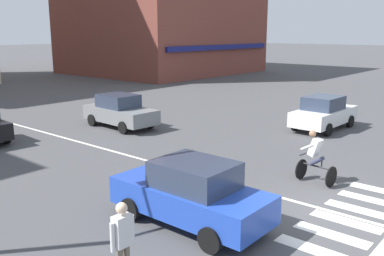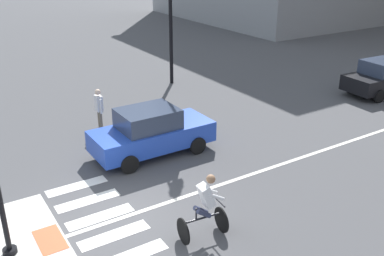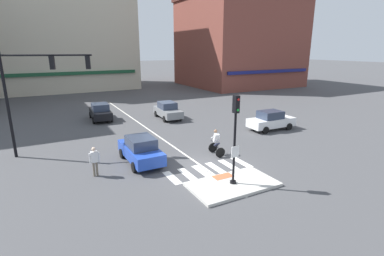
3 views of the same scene
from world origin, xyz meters
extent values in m
plane|color=#474749|center=(0.00, 0.00, 0.00)|extent=(300.00, 300.00, 0.00)
cube|color=beige|center=(0.00, -2.71, 0.07)|extent=(4.45, 2.49, 0.15)
cube|color=#DB5B38|center=(0.00, -1.82, 0.15)|extent=(1.10, 0.60, 0.01)
cylinder|color=black|center=(0.00, -2.71, 0.21)|extent=(0.32, 0.32, 0.12)
cylinder|color=black|center=(0.00, -2.71, 2.03)|extent=(0.12, 0.12, 3.53)
cube|color=white|center=(0.00, -2.79, 1.86)|extent=(0.44, 0.03, 0.56)
cube|color=black|center=(0.00, -2.71, 4.22)|extent=(0.24, 0.28, 0.84)
sphere|color=red|center=(0.00, -2.87, 4.47)|extent=(0.12, 0.12, 0.12)
sphere|color=green|center=(0.00, -2.87, 3.97)|extent=(0.12, 0.12, 0.12)
cube|color=silver|center=(-2.34, -0.39, 0.00)|extent=(0.44, 1.80, 0.01)
cube|color=silver|center=(-1.40, -0.39, 0.00)|extent=(0.44, 1.80, 0.01)
cube|color=silver|center=(-0.47, -0.39, 0.00)|extent=(0.44, 1.80, 0.01)
cube|color=silver|center=(0.47, -0.39, 0.00)|extent=(0.44, 1.80, 0.01)
cube|color=silver|center=(1.40, -0.39, 0.00)|extent=(0.44, 1.80, 0.01)
cube|color=silver|center=(2.34, -0.39, 0.00)|extent=(0.44, 1.80, 0.01)
cube|color=silver|center=(-0.12, 10.00, 0.00)|extent=(0.14, 28.00, 0.01)
cylinder|color=black|center=(-9.91, 7.23, 3.31)|extent=(0.18, 0.18, 6.62)
cylinder|color=black|center=(-7.42, 6.42, 6.37)|extent=(5.00, 1.72, 0.11)
cube|color=black|center=(-7.18, 6.34, 5.92)|extent=(0.34, 0.37, 0.80)
sphere|color=gold|center=(-7.12, 6.50, 5.92)|extent=(0.12, 0.12, 0.12)
cube|color=black|center=(-5.19, 5.69, 5.92)|extent=(0.34, 0.37, 0.80)
sphere|color=gold|center=(-5.14, 5.85, 5.92)|extent=(0.12, 0.12, 0.12)
cube|color=brown|center=(26.12, 31.85, 7.59)|extent=(18.76, 17.13, 15.18)
cube|color=navy|center=(26.12, 23.14, 3.10)|extent=(16.88, 0.30, 0.50)
cube|color=beige|center=(-2.96, 42.54, 10.29)|extent=(21.42, 15.87, 20.58)
cube|color=#194C2D|center=(-2.96, 34.45, 3.10)|extent=(19.27, 0.30, 0.50)
cube|color=black|center=(-3.02, 14.97, 0.65)|extent=(1.94, 4.19, 0.70)
cube|color=#2D384C|center=(-3.03, 14.82, 1.32)|extent=(1.59, 1.98, 0.64)
cylinder|color=black|center=(-3.78, 16.28, 0.30)|extent=(0.21, 0.61, 0.60)
cylinder|color=black|center=(-2.12, 16.19, 0.30)|extent=(0.21, 0.61, 0.60)
cylinder|color=black|center=(-3.93, 13.74, 0.30)|extent=(0.21, 0.61, 0.60)
cylinder|color=black|center=(-2.27, 13.65, 0.30)|extent=(0.21, 0.61, 0.60)
cube|color=white|center=(9.21, 4.43, 0.65)|extent=(4.15, 1.83, 0.70)
cube|color=#2D384C|center=(9.06, 4.44, 1.32)|extent=(1.95, 1.54, 0.64)
cylinder|color=black|center=(10.50, 5.22, 0.30)|extent=(0.61, 0.20, 0.60)
cylinder|color=black|center=(10.45, 3.56, 0.30)|extent=(0.61, 0.20, 0.60)
cylinder|color=black|center=(7.96, 5.31, 0.30)|extent=(0.61, 0.20, 0.60)
cylinder|color=black|center=(7.91, 3.64, 0.30)|extent=(0.61, 0.20, 0.60)
cube|color=#2347B7|center=(-3.10, 2.57, 0.65)|extent=(1.73, 4.11, 0.70)
cube|color=#2D384C|center=(-3.09, 2.42, 1.32)|extent=(1.49, 1.91, 0.64)
cylinder|color=black|center=(-3.94, 3.83, 0.30)|extent=(0.18, 0.60, 0.60)
cylinder|color=black|center=(-2.27, 3.84, 0.30)|extent=(0.18, 0.60, 0.60)
cylinder|color=black|center=(-3.92, 1.29, 0.30)|extent=(0.18, 0.60, 0.60)
cylinder|color=black|center=(-2.25, 1.30, 0.30)|extent=(0.18, 0.60, 0.60)
cube|color=slate|center=(3.01, 12.37, 0.65)|extent=(1.91, 4.18, 0.70)
cube|color=#2D384C|center=(3.02, 12.52, 1.32)|extent=(1.58, 1.97, 0.64)
cylinder|color=black|center=(3.78, 11.06, 0.30)|extent=(0.21, 0.61, 0.60)
cylinder|color=black|center=(2.12, 11.15, 0.30)|extent=(0.21, 0.61, 0.60)
cylinder|color=black|center=(3.91, 13.60, 0.30)|extent=(0.21, 0.61, 0.60)
cylinder|color=black|center=(2.25, 13.69, 0.30)|extent=(0.21, 0.61, 0.60)
cylinder|color=black|center=(1.74, 1.95, 0.33)|extent=(0.66, 0.10, 0.66)
cylinder|color=black|center=(1.64, 0.90, 0.33)|extent=(0.66, 0.10, 0.66)
cylinder|color=black|center=(1.69, 1.43, 0.55)|extent=(0.14, 0.89, 0.05)
cylinder|color=black|center=(1.67, 1.25, 0.73)|extent=(0.04, 0.04, 0.30)
cylinder|color=black|center=(1.74, 1.90, 0.85)|extent=(0.44, 0.08, 0.04)
cylinder|color=#2D334C|center=(1.61, 1.41, 0.73)|extent=(0.16, 0.41, 0.33)
cylinder|color=#2D334C|center=(1.77, 1.40, 0.73)|extent=(0.16, 0.41, 0.33)
cube|color=silver|center=(1.70, 1.51, 1.16)|extent=(0.38, 0.41, 0.60)
sphere|color=#936B4C|center=(1.71, 1.62, 1.57)|extent=(0.22, 0.22, 0.22)
cylinder|color=silver|center=(1.55, 1.70, 1.16)|extent=(0.12, 0.46, 0.31)
cylinder|color=silver|center=(1.87, 1.67, 1.16)|extent=(0.12, 0.46, 0.31)
cylinder|color=#6B6051|center=(-5.84, 1.79, 0.41)|extent=(0.12, 0.12, 0.82)
cylinder|color=#6B6051|center=(-6.00, 1.79, 0.41)|extent=(0.12, 0.12, 0.82)
cube|color=silver|center=(-5.92, 1.79, 1.12)|extent=(0.37, 0.23, 0.60)
cylinder|color=silver|center=(-5.69, 1.79, 1.07)|extent=(0.09, 0.09, 0.56)
cylinder|color=silver|center=(-6.15, 1.80, 1.07)|extent=(0.09, 0.09, 0.56)
sphere|color=beige|center=(-5.92, 1.79, 1.56)|extent=(0.22, 0.22, 0.22)
camera|label=1|loc=(-10.57, -3.82, 4.69)|focal=39.69mm
camera|label=2|loc=(9.01, -3.53, 6.63)|focal=40.84mm
camera|label=3|loc=(-8.18, -13.55, 6.75)|focal=27.03mm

